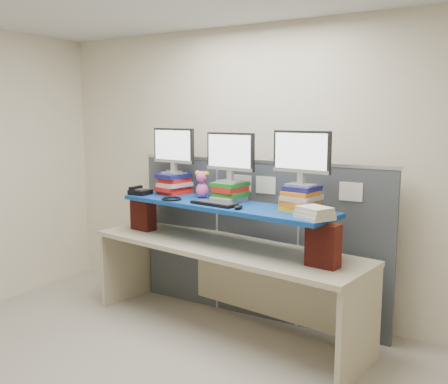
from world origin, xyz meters
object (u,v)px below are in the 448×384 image
Objects in this scene: desk at (224,262)px; monitor_left at (174,148)px; keyboard at (214,204)px; monitor_center at (230,154)px; desk_phone at (140,192)px; monitor_right at (301,155)px; blue_board at (224,205)px.

desk is 1.23m from monitor_left.
desk is 6.05× the size of keyboard.
monitor_left is at bearing -180.00° from monitor_center.
monitor_center is at bearing 101.65° from desk.
desk_phone is at bearing -178.91° from keyboard.
blue_board is at bearing -170.37° from monitor_right.
monitor_center is at bearing 101.65° from blue_board.
desk is at bearing -170.37° from monitor_right.
monitor_center reaches higher than desk_phone.
monitor_right reaches higher than monitor_left.
monitor_right is (0.71, 0.02, 0.99)m from desk.
keyboard is at bearing -9.30° from desk_phone.
desk_phone is (-0.96, -0.12, -0.39)m from monitor_center.
monitor_right reaches higher than desk_phone.
desk is 0.56m from keyboard.
monitor_right is 0.87m from keyboard.
monitor_right is at bearing 20.08° from keyboard.
monitor_center is 1.13× the size of keyboard.
monitor_center reaches higher than blue_board.
keyboard is 2.37× the size of desk_phone.
monitor_right is (1.41, -0.20, 0.00)m from monitor_left.
desk_phone is at bearing -171.53° from monitor_right.
monitor_left is 2.68× the size of desk_phone.
blue_board is at bearing 87.82° from keyboard.
monitor_right reaches higher than monitor_center.
monitor_left is 1.13× the size of keyboard.
monitor_left is at bearing 170.74° from desk.
keyboard is (-0.02, -0.12, 0.03)m from blue_board.
monitor_center is 2.68× the size of desk_phone.
desk_phone is at bearing -172.37° from desk.
monitor_center is at bearing 0.00° from monitor_left.
monitor_right is (0.72, -0.10, 0.03)m from monitor_center.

